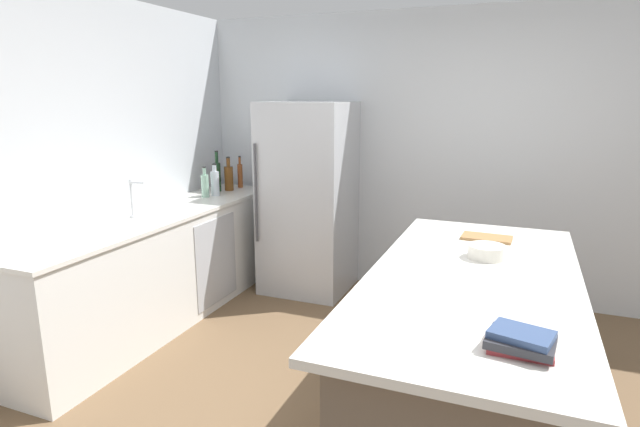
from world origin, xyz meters
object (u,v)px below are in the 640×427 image
gin_bottle (205,185)px  mixing_bowl (487,252)px  refrigerator (308,198)px  cutting_board (487,238)px  vinegar_bottle (240,175)px  kitchen_island (468,355)px  soda_bottle (215,183)px  sink_faucet (133,198)px  whiskey_bottle (229,177)px  hot_sauce_bottle (229,179)px  cookbook_stack (521,341)px  syrup_bottle (216,183)px  wine_bottle (217,175)px

gin_bottle → mixing_bowl: 2.76m
refrigerator → cutting_board: bearing=-30.0°
mixing_bowl → gin_bottle: bearing=159.2°
vinegar_bottle → mixing_bowl: size_ratio=1.52×
kitchen_island → soda_bottle: (-2.50, 1.40, 0.57)m
sink_faucet → mixing_bowl: 2.62m
whiskey_bottle → gin_bottle: whiskey_bottle is taller
sink_faucet → hot_sauce_bottle: bearing=90.6°
gin_bottle → vinegar_bottle: bearing=86.1°
vinegar_bottle → cookbook_stack: vinegar_bottle is taller
vinegar_bottle → gin_bottle: (-0.04, -0.57, -0.02)m
kitchen_island → refrigerator: 2.44m
sink_faucet → mixing_bowl: (2.61, -0.07, -0.11)m
syrup_bottle → mixing_bowl: size_ratio=1.18×
cookbook_stack → cutting_board: (-0.23, 1.52, -0.03)m
whiskey_bottle → mixing_bowl: 2.91m
refrigerator → cutting_board: 1.95m
kitchen_island → soda_bottle: 2.92m
whiskey_bottle → syrup_bottle: whiskey_bottle is taller
wine_bottle → cookbook_stack: (2.84, -2.38, -0.11)m
sink_faucet → vinegar_bottle: size_ratio=0.92×
vinegar_bottle → kitchen_island: bearing=-36.8°
vinegar_bottle → syrup_bottle: 0.37m
sink_faucet → cookbook_stack: size_ratio=1.17×
refrigerator → wine_bottle: refrigerator is taller
vinegar_bottle → gin_bottle: size_ratio=1.13×
vinegar_bottle → whiskey_bottle: bearing=-96.3°
kitchen_island → cutting_board: cutting_board is taller
whiskey_bottle → cookbook_stack: whiskey_bottle is taller
syrup_bottle → mixing_bowl: bearing=-24.5°
sink_faucet → soda_bottle: soda_bottle is taller
vinegar_bottle → hot_sauce_bottle: 0.12m
refrigerator → vinegar_bottle: bearing=169.3°
sink_faucet → cutting_board: sink_faucet is taller
vinegar_bottle → hot_sauce_bottle: (-0.08, -0.08, -0.04)m
wine_bottle → soda_bottle: (0.10, -0.20, -0.03)m
cookbook_stack → cutting_board: size_ratio=0.80×
refrigerator → cookbook_stack: bearing=-52.6°
kitchen_island → whiskey_bottle: bearing=146.2°
kitchen_island → syrup_bottle: syrup_bottle is taller
gin_bottle → cutting_board: bearing=-12.4°
kitchen_island → whiskey_bottle: (-2.52, 1.69, 0.58)m
kitchen_island → cookbook_stack: cookbook_stack is taller
refrigerator → mixing_bowl: refrigerator is taller
wine_bottle → cookbook_stack: bearing=-40.0°
hot_sauce_bottle → syrup_bottle: (0.03, -0.29, 0.01)m
wine_bottle → cutting_board: bearing=-18.2°
whiskey_bottle → syrup_bottle: size_ratio=1.33×
vinegar_bottle → wine_bottle: size_ratio=0.81×
kitchen_island → cookbook_stack: bearing=-73.0°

